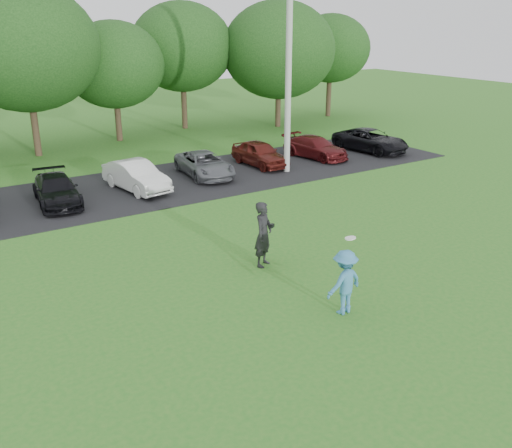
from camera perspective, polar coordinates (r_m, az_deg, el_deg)
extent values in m
plane|color=#297220|center=(14.57, 7.61, -8.81)|extent=(100.00, 100.00, 0.00)
cube|color=black|center=(25.09, -11.93, 3.52)|extent=(32.00, 6.50, 0.03)
cylinder|color=#AFB0AA|center=(26.44, 3.29, 16.04)|extent=(0.28, 0.28, 10.25)
imported|color=teal|center=(14.27, 8.84, -5.76)|extent=(1.14, 0.74, 1.67)
cylinder|color=white|center=(14.02, 9.42, -1.40)|extent=(0.28, 0.27, 0.09)
imported|color=black|center=(16.67, 0.75, -1.03)|extent=(0.86, 0.78, 1.97)
cube|color=black|center=(16.53, 1.62, -0.16)|extent=(0.17, 0.16, 0.10)
imported|color=black|center=(23.67, -19.33, 3.23)|extent=(1.95, 3.93, 1.10)
imported|color=silver|center=(24.62, -11.90, 4.72)|extent=(1.85, 3.86, 1.22)
imported|color=slate|center=(26.41, -5.16, 5.97)|extent=(2.19, 4.07, 1.08)
imported|color=#541712|center=(28.16, 0.40, 7.07)|extent=(1.52, 3.57, 1.20)
imported|color=#531214|center=(29.93, 5.96, 7.64)|extent=(2.11, 3.95, 1.09)
imported|color=black|center=(31.88, 11.38, 8.22)|extent=(2.61, 4.53, 1.19)
cylinder|color=#38281C|center=(32.32, -21.18, 8.73)|extent=(0.36, 0.36, 2.70)
ellipsoid|color=#214C19|center=(31.85, -22.14, 16.01)|extent=(7.42, 7.42, 6.31)
cylinder|color=#38281C|center=(35.02, -13.59, 9.90)|extent=(0.36, 0.36, 2.20)
ellipsoid|color=#214C19|center=(34.61, -14.05, 15.20)|extent=(5.76, 5.76, 4.90)
cylinder|color=#38281C|center=(38.16, -7.19, 11.48)|extent=(0.36, 0.36, 2.70)
ellipsoid|color=#214C19|center=(37.78, -7.45, 17.17)|extent=(6.50, 6.50, 5.53)
cylinder|color=#38281C|center=(38.58, 2.21, 11.34)|extent=(0.36, 0.36, 2.20)
ellipsoid|color=#214C19|center=(38.18, 2.29, 17.01)|extent=(7.24, 7.24, 6.15)
cylinder|color=#38281C|center=(42.97, 7.27, 12.44)|extent=(0.36, 0.36, 2.70)
ellipsoid|color=#214C19|center=(42.65, 7.48, 17.03)|extent=(5.58, 5.58, 4.74)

